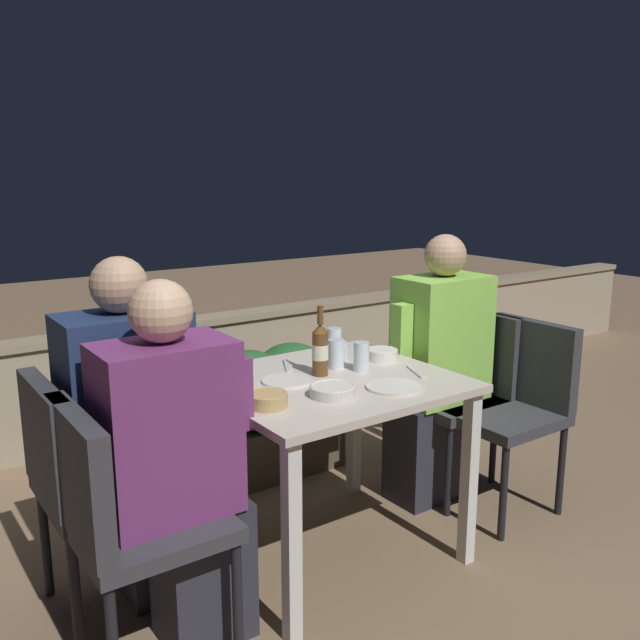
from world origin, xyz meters
TOP-DOWN VIEW (x-y plane):
  - ground_plane at (0.00, 0.00)m, footprint 16.00×16.00m
  - parapet_wall at (0.00, 1.67)m, footprint 9.00×0.18m
  - dining_table at (0.00, 0.00)m, footprint 0.92×0.82m
  - planter_hedge at (0.10, 0.80)m, footprint 0.92×0.47m
  - chair_left_near at (-0.89, -0.16)m, footprint 0.45×0.45m
  - person_purple_stripe at (-0.69, -0.16)m, footprint 0.49×0.26m
  - chair_left_far at (-0.90, 0.16)m, footprint 0.45×0.45m
  - person_navy_jumper at (-0.70, 0.16)m, footprint 0.50×0.26m
  - chair_right_near at (0.93, -0.15)m, footprint 0.45×0.45m
  - chair_right_far at (0.90, 0.13)m, footprint 0.45×0.45m
  - person_green_blouse at (0.70, 0.13)m, footprint 0.50×0.26m
  - beer_bottle at (-0.00, 0.06)m, footprint 0.06×0.06m
  - plate_0 at (-0.16, 0.06)m, footprint 0.19×0.19m
  - plate_1 at (0.13, -0.23)m, footprint 0.21×0.21m
  - bowl_0 at (0.34, 0.09)m, footprint 0.13×0.13m
  - bowl_1 at (-0.35, -0.13)m, footprint 0.14×0.14m
  - bowl_2 at (-0.11, -0.17)m, footprint 0.16×0.16m
  - glass_cup_0 at (0.17, 0.01)m, footprint 0.06×0.06m
  - glass_cup_1 at (0.17, 0.18)m, footprint 0.08×0.08m
  - glass_cup_2 at (0.29, 0.36)m, footprint 0.06×0.06m
  - glass_cup_3 at (-0.35, 0.06)m, footprint 0.08×0.08m
  - glass_cup_4 at (0.11, 0.10)m, footprint 0.07×0.07m
  - fork_0 at (-0.04, 0.24)m, footprint 0.10×0.16m
  - fork_1 at (0.33, -0.13)m, footprint 0.08×0.16m
  - fork_2 at (-0.34, 0.23)m, footprint 0.12×0.15m
  - potted_plant at (1.17, 0.68)m, footprint 0.36×0.36m

SIDE VIEW (x-z plane):
  - ground_plane at x=0.00m, z-range 0.00..0.00m
  - parapet_wall at x=0.00m, z-range 0.01..0.65m
  - planter_hedge at x=0.10m, z-range 0.04..0.69m
  - potted_plant at x=1.17m, z-range 0.08..0.76m
  - chair_left_near at x=-0.89m, z-range 0.10..0.96m
  - chair_left_far at x=-0.90m, z-range 0.10..0.96m
  - chair_right_near at x=0.93m, z-range 0.10..0.96m
  - chair_right_far at x=0.90m, z-range 0.10..0.96m
  - person_purple_stripe at x=-0.69m, z-range 0.00..1.21m
  - person_green_blouse at x=0.70m, z-range 0.00..1.24m
  - person_navy_jumper at x=-0.70m, z-range 0.00..1.25m
  - dining_table at x=0.00m, z-range 0.27..1.00m
  - fork_0 at x=-0.04m, z-range 0.74..0.74m
  - fork_1 at x=0.33m, z-range 0.74..0.74m
  - fork_2 at x=-0.34m, z-range 0.74..0.74m
  - plate_0 at x=-0.16m, z-range 0.74..0.75m
  - plate_1 at x=0.13m, z-range 0.74..0.75m
  - bowl_2 at x=-0.11m, z-range 0.74..0.78m
  - bowl_0 at x=0.34m, z-range 0.74..0.79m
  - bowl_1 at x=-0.35m, z-range 0.74..0.79m
  - glass_cup_1 at x=0.17m, z-range 0.74..0.82m
  - glass_cup_2 at x=0.29m, z-range 0.74..0.83m
  - glass_cup_3 at x=-0.35m, z-range 0.74..0.84m
  - glass_cup_0 at x=0.17m, z-range 0.74..0.85m
  - glass_cup_4 at x=0.11m, z-range 0.74..0.85m
  - beer_bottle at x=0.00m, z-range 0.70..0.98m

